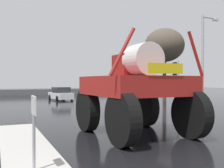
# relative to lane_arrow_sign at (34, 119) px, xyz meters

# --- Properties ---
(ground_plane) EXTENTS (120.00, 120.00, 0.00)m
(ground_plane) POSITION_rel_lane_arrow_sign_xyz_m (4.91, 16.12, -1.35)
(ground_plane) COLOR black
(median_island) EXTENTS (1.55, 8.04, 0.15)m
(median_island) POSITION_rel_lane_arrow_sign_xyz_m (0.08, 3.06, -1.27)
(median_island) COLOR #B2AFA8
(median_island) RESTS_ON ground
(lane_arrow_sign) EXTENTS (0.07, 0.60, 1.74)m
(lane_arrow_sign) POSITION_rel_lane_arrow_sign_xyz_m (0.00, 0.00, 0.00)
(lane_arrow_sign) COLOR #99999E
(lane_arrow_sign) RESTS_ON median_island
(oversize_sprayer) EXTENTS (4.06, 5.36, 4.12)m
(oversize_sprayer) POSITION_rel_lane_arrow_sign_xyz_m (4.54, 3.39, 0.50)
(oversize_sprayer) COLOR black
(oversize_sprayer) RESTS_ON ground
(sedan_ahead) EXTENTS (2.26, 4.27, 1.52)m
(sedan_ahead) POSITION_rel_lane_arrow_sign_xyz_m (6.12, 24.44, -0.63)
(sedan_ahead) COLOR silver
(sedan_ahead) RESTS_ON ground
(traffic_signal_near_right) EXTENTS (0.24, 0.54, 3.53)m
(traffic_signal_near_right) POSITION_rel_lane_arrow_sign_xyz_m (9.82, 7.73, 1.23)
(traffic_signal_near_right) COLOR #A8AAAF
(traffic_signal_near_right) RESTS_ON ground
(streetlight_near_right) EXTENTS (1.59, 0.24, 7.19)m
(streetlight_near_right) POSITION_rel_lane_arrow_sign_xyz_m (13.65, 9.43, 2.66)
(streetlight_near_right) COLOR #A8AAAF
(streetlight_near_right) RESTS_ON ground
(bare_tree_right) EXTENTS (4.35, 4.35, 8.02)m
(bare_tree_right) POSITION_rel_lane_arrow_sign_xyz_m (16.36, 18.55, 4.79)
(bare_tree_right) COLOR #473828
(bare_tree_right) RESTS_ON ground
(roadside_barrier) EXTENTS (30.42, 0.24, 0.90)m
(roadside_barrier) POSITION_rel_lane_arrow_sign_xyz_m (4.91, 37.33, -0.90)
(roadside_barrier) COLOR #59595B
(roadside_barrier) RESTS_ON ground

